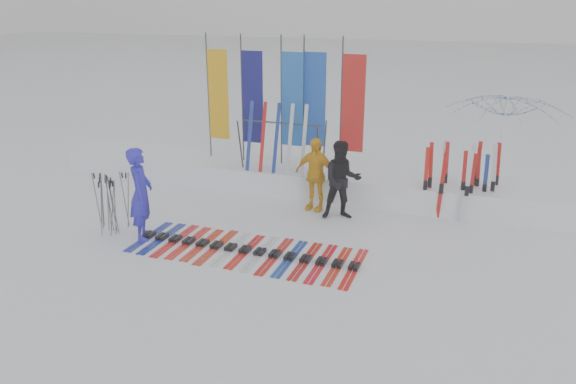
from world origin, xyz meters
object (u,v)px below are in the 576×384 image
at_px(ski_row, 246,250).
at_px(person_blue, 141,194).
at_px(tent_canopy, 502,145).
at_px(ski_rack, 282,139).
at_px(person_black, 342,180).
at_px(person_yellow, 315,174).

bearing_deg(ski_row, person_blue, -178.48).
xyz_separation_m(tent_canopy, ski_rack, (-5.04, -1.63, 0.10)).
distance_m(person_black, ski_rack, 2.19).
bearing_deg(ski_row, person_black, 61.50).
bearing_deg(tent_canopy, person_blue, -142.56).
height_order(person_yellow, ski_rack, ski_rack).
bearing_deg(ski_rack, person_black, -32.12).
xyz_separation_m(ski_row, ski_rack, (-0.53, 3.46, 1.35)).
height_order(person_blue, person_black, person_blue).
height_order(person_yellow, ski_row, person_yellow).
bearing_deg(person_black, person_yellow, 132.67).
distance_m(tent_canopy, ski_row, 6.91).
bearing_deg(ski_row, tent_canopy, 48.50).
height_order(ski_row, ski_rack, ski_rack).
height_order(person_black, ski_rack, ski_rack).
distance_m(person_yellow, ski_rack, 1.46).
relative_size(person_blue, person_yellow, 1.12).
relative_size(person_yellow, tent_canopy, 0.59).
xyz_separation_m(person_black, tent_canopy, (3.24, 2.76, 0.41)).
bearing_deg(ski_row, person_yellow, 78.11).
bearing_deg(person_black, tent_canopy, 17.53).
xyz_separation_m(person_blue, ski_row, (2.22, 0.06, -0.91)).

